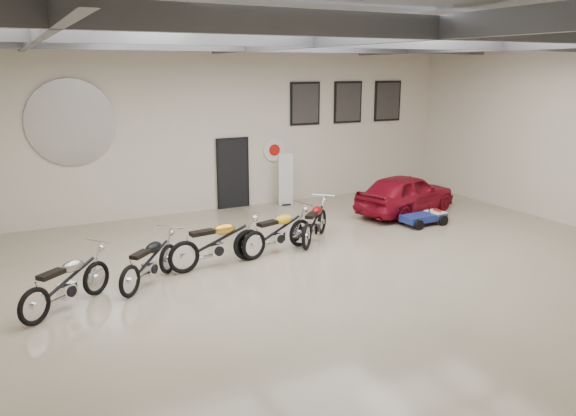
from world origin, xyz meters
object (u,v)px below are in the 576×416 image
motorcycle_black (149,260)px  motorcycle_yellow (278,231)px  banner_stand (286,178)px  go_kart (427,214)px  motorcycle_red (315,221)px  vintage_car (406,193)px  motorcycle_silver (66,281)px  motorcycle_gold (216,241)px

motorcycle_black → motorcycle_yellow: (3.13, 0.64, 0.03)m
banner_stand → go_kart: 4.55m
motorcycle_red → vintage_car: 3.97m
go_kart → motorcycle_black: bearing=-176.1°
motorcycle_black → vintage_car: 8.42m
motorcycle_yellow → vintage_car: (4.98, 1.61, 0.06)m
motorcycle_red → go_kart: 3.54m
motorcycle_yellow → go_kart: (4.74, 0.34, -0.25)m
motorcycle_red → vintage_car: vintage_car is taller
vintage_car → banner_stand: bearing=31.6°
motorcycle_black → motorcycle_red: motorcycle_red is taller
motorcycle_black → vintage_car: size_ratio=0.55×
banner_stand → motorcycle_black: size_ratio=0.88×
motorcycle_silver → go_kart: size_ratio=1.29×
motorcycle_silver → motorcycle_black: motorcycle_silver is taller
motorcycle_black → go_kart: size_ratio=1.22×
motorcycle_yellow → go_kart: motorcycle_yellow is taller
banner_stand → motorcycle_red: banner_stand is taller
vintage_car → motorcycle_black: bearing=89.5°
go_kart → vintage_car: (0.25, 1.28, 0.31)m
go_kart → motorcycle_yellow: bearing=-179.1°
motorcycle_yellow → vintage_car: vintage_car is taller
banner_stand → motorcycle_gold: 5.81m
motorcycle_silver → banner_stand: bearing=-1.3°
banner_stand → go_kart: banner_stand is taller
motorcycle_gold → go_kart: 6.36m
banner_stand → motorcycle_silver: banner_stand is taller
motorcycle_silver → motorcycle_red: (5.94, 1.55, -0.01)m
motorcycle_silver → motorcycle_gold: motorcycle_gold is taller
motorcycle_black → motorcycle_yellow: bearing=-32.2°
motorcycle_black → go_kart: bearing=-36.6°
motorcycle_gold → go_kart: size_ratio=1.38×
motorcycle_gold → motorcycle_red: 2.87m
motorcycle_gold → vintage_car: bearing=8.5°
motorcycle_red → go_kart: motorcycle_red is taller
motorcycle_gold → motorcycle_yellow: bearing=1.4°
go_kart → vintage_car: 1.34m
motorcycle_silver → motorcycle_black: 1.68m
motorcycle_yellow → motorcycle_red: size_ratio=1.04×
banner_stand → motorcycle_silver: 8.75m
go_kart → motorcycle_silver: bearing=-174.3°
banner_stand → motorcycle_silver: size_ratio=0.84×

